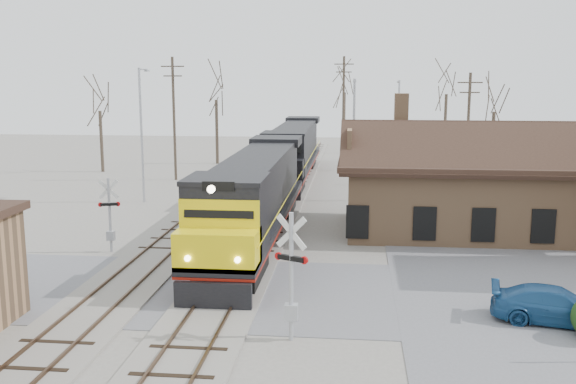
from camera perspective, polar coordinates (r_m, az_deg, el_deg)
name	(u,v)px	position (r m, az deg, el deg)	size (l,w,h in m)	color
ground	(225,291)	(27.31, -5.60, -8.78)	(140.00, 140.00, 0.00)	gray
road	(225,291)	(27.31, -5.60, -8.75)	(60.00, 9.00, 0.03)	slate
track_main	(272,215)	(41.57, -1.47, -2.01)	(3.40, 90.00, 0.24)	gray
track_siding	(204,213)	(42.38, -7.52, -1.86)	(3.40, 90.00, 0.24)	gray
depot	(471,190)	(38.43, 15.92, 0.14)	(15.20, 9.31, 7.90)	#A07653
locomotive_lead	(254,197)	(34.18, -3.04, -0.47)	(3.25, 21.75, 4.83)	black
locomotive_trailing	(294,151)	(55.80, 0.50, 3.70)	(3.25, 21.75, 4.57)	black
crossbuck_near	(291,282)	(21.75, 0.29, -8.00)	(1.19, 0.60, 4.45)	#A5A8AD
crossbuck_far	(110,217)	(33.81, -15.55, -2.19)	(1.07, 0.39, 3.85)	#A5A8AD
parked_car	(556,306)	(25.60, 22.70, -9.29)	(1.85, 4.55, 1.32)	navy
streetlight_a	(142,128)	(46.65, -12.86, 5.56)	(0.25, 2.04, 9.49)	#A5A8AD
streetlight_b	(354,133)	(46.21, 5.86, 5.24)	(0.25, 2.04, 8.73)	#A5A8AD
streetlight_c	(398,120)	(62.32, 9.77, 6.33)	(0.25, 2.04, 8.56)	#A5A8AD
utility_pole_a	(174,117)	(56.20, -10.10, 6.62)	(2.00, 0.24, 10.53)	#382D23
utility_pole_b	(343,108)	(67.39, 4.94, 7.48)	(2.00, 0.24, 10.95)	#382D23
utility_pole_c	(468,127)	(55.02, 15.71, 5.62)	(2.00, 0.24, 9.21)	#382D23
tree_a	(99,101)	(62.69, -16.42, 7.79)	(3.83, 3.83, 9.37)	#382D23
tree_b	(216,89)	(66.39, -6.42, 9.07)	(4.37, 4.37, 10.70)	#382D23
tree_c	(345,82)	(75.52, 5.06, 9.69)	(4.72, 4.72, 11.57)	#382D23
tree_d	(447,83)	(70.74, 13.94, 9.39)	(4.71, 4.71, 11.53)	#382D23
tree_e	(495,102)	(61.99, 17.89, 7.66)	(3.81, 3.81, 9.33)	#382D23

